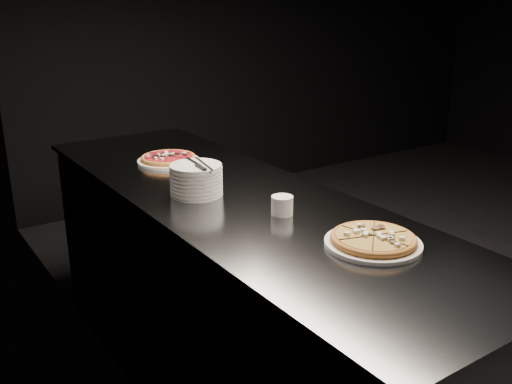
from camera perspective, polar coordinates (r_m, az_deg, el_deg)
wall_left at (r=1.98m, az=-11.78°, el=11.08°), size 0.02×5.00×2.80m
wall_back at (r=5.41m, az=2.88°, el=16.03°), size 5.00×0.02×2.80m
counter at (r=2.44m, az=-2.15°, el=-10.47°), size 0.74×2.44×0.92m
pizza_mushroom at (r=1.82m, az=11.64°, el=-4.74°), size 0.34×0.34×0.04m
pizza_tomato at (r=2.72m, az=-8.75°, el=3.31°), size 0.29×0.29×0.03m
plate_stack at (r=2.24m, az=-6.00°, el=1.25°), size 0.20×0.20×0.12m
cutlery at (r=2.21m, az=-5.68°, el=2.75°), size 0.09×0.21×0.01m
ramekin at (r=2.03m, az=2.63°, el=-1.29°), size 0.08×0.08×0.07m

